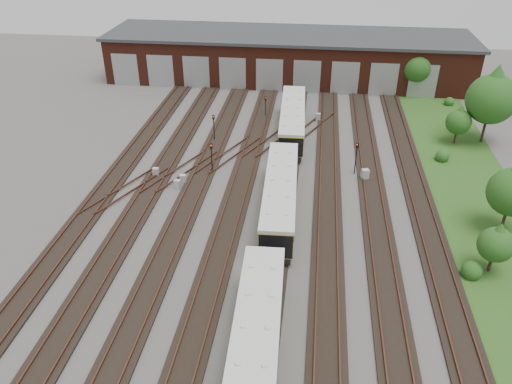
# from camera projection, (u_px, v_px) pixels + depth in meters

# --- Properties ---
(ground) EXTENTS (120.00, 120.00, 0.00)m
(ground) POSITION_uv_depth(u_px,v_px,m) (250.00, 240.00, 38.76)
(ground) COLOR #4A4744
(ground) RESTS_ON ground
(track_network) EXTENTS (30.40, 70.00, 0.33)m
(track_network) POSITION_uv_depth(u_px,v_px,m) (249.00, 235.00, 39.22)
(track_network) COLOR black
(track_network) RESTS_ON ground
(maintenance_shed) EXTENTS (51.00, 12.50, 6.35)m
(maintenance_shed) POSITION_uv_depth(u_px,v_px,m) (288.00, 56.00, 71.10)
(maintenance_shed) COLOR #522014
(maintenance_shed) RESTS_ON ground
(grass_verge) EXTENTS (8.00, 55.00, 0.05)m
(grass_verge) POSITION_uv_depth(u_px,v_px,m) (472.00, 190.00, 45.21)
(grass_verge) COLOR #214B19
(grass_verge) RESTS_ON ground
(metro_train) EXTENTS (3.09, 46.28, 2.93)m
(metro_train) POSITION_uv_depth(u_px,v_px,m) (280.00, 196.00, 40.97)
(metro_train) COLOR black
(metro_train) RESTS_ON ground
(signal_mast_0) EXTENTS (0.29, 0.28, 3.07)m
(signal_mast_0) POSITION_uv_depth(u_px,v_px,m) (211.00, 154.00, 47.17)
(signal_mast_0) COLOR black
(signal_mast_0) RESTS_ON ground
(signal_mast_1) EXTENTS (0.25, 0.23, 2.98)m
(signal_mast_1) POSITION_uv_depth(u_px,v_px,m) (214.00, 124.00, 53.34)
(signal_mast_1) COLOR black
(signal_mast_1) RESTS_ON ground
(signal_mast_2) EXTENTS (0.26, 0.25, 2.54)m
(signal_mast_2) POSITION_uv_depth(u_px,v_px,m) (266.00, 104.00, 59.25)
(signal_mast_2) COLOR black
(signal_mast_2) RESTS_ON ground
(signal_mast_3) EXTENTS (0.29, 0.28, 3.27)m
(signal_mast_3) POSITION_uv_depth(u_px,v_px,m) (356.00, 154.00, 46.89)
(signal_mast_3) COLOR black
(signal_mast_3) RESTS_ON ground
(relay_cabinet_0) EXTENTS (0.63, 0.57, 0.88)m
(relay_cabinet_0) POSITION_uv_depth(u_px,v_px,m) (177.00, 184.00, 45.31)
(relay_cabinet_0) COLOR #ADB0B3
(relay_cabinet_0) RESTS_ON ground
(relay_cabinet_1) EXTENTS (0.57, 0.49, 0.89)m
(relay_cabinet_1) POSITION_uv_depth(u_px,v_px,m) (156.00, 172.00, 47.27)
(relay_cabinet_1) COLOR #ADB0B3
(relay_cabinet_1) RESTS_ON ground
(relay_cabinet_2) EXTENTS (0.61, 0.54, 0.90)m
(relay_cabinet_2) POSITION_uv_depth(u_px,v_px,m) (183.00, 179.00, 46.12)
(relay_cabinet_2) COLOR #ADB0B3
(relay_cabinet_2) RESTS_ON ground
(relay_cabinet_3) EXTENTS (0.58, 0.49, 0.95)m
(relay_cabinet_3) POSITION_uv_depth(u_px,v_px,m) (318.00, 117.00, 58.77)
(relay_cabinet_3) COLOR #ADB0B3
(relay_cabinet_3) RESTS_ON ground
(relay_cabinet_4) EXTENTS (0.81, 0.76, 1.08)m
(relay_cabinet_4) POSITION_uv_depth(u_px,v_px,m) (365.00, 175.00, 46.67)
(relay_cabinet_4) COLOR #ADB0B3
(relay_cabinet_4) RESTS_ON ground
(tree_0) EXTENTS (3.91, 3.91, 6.47)m
(tree_0) POSITION_uv_depth(u_px,v_px,m) (417.00, 64.00, 64.54)
(tree_0) COLOR #321F16
(tree_0) RESTS_ON ground
(tree_1) EXTENTS (2.64, 2.64, 4.38)m
(tree_1) POSITION_uv_depth(u_px,v_px,m) (459.00, 119.00, 52.28)
(tree_1) COLOR #321F16
(tree_1) RESTS_ON ground
(tree_2) EXTENTS (5.17, 5.17, 8.56)m
(tree_2) POSITION_uv_depth(u_px,v_px,m) (493.00, 93.00, 51.19)
(tree_2) COLOR #321F16
(tree_2) RESTS_ON ground
(tree_3) EXTENTS (2.49, 2.49, 4.13)m
(tree_3) POSITION_uv_depth(u_px,v_px,m) (497.00, 241.00, 34.24)
(tree_3) COLOR #321F16
(tree_3) RESTS_ON ground
(bush_0) EXTENTS (1.44, 1.44, 1.44)m
(bush_0) POSITION_uv_depth(u_px,v_px,m) (472.00, 268.00, 34.76)
(bush_0) COLOR #1B4D16
(bush_0) RESTS_ON ground
(bush_1) EXTENTS (1.35, 1.35, 1.35)m
(bush_1) POSITION_uv_depth(u_px,v_px,m) (443.00, 155.00, 49.95)
(bush_1) COLOR #1B4D16
(bush_1) RESTS_ON ground
(bush_2) EXTENTS (1.22, 1.22, 1.22)m
(bush_2) POSITION_uv_depth(u_px,v_px,m) (450.00, 101.00, 63.11)
(bush_2) COLOR #1B4D16
(bush_2) RESTS_ON ground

